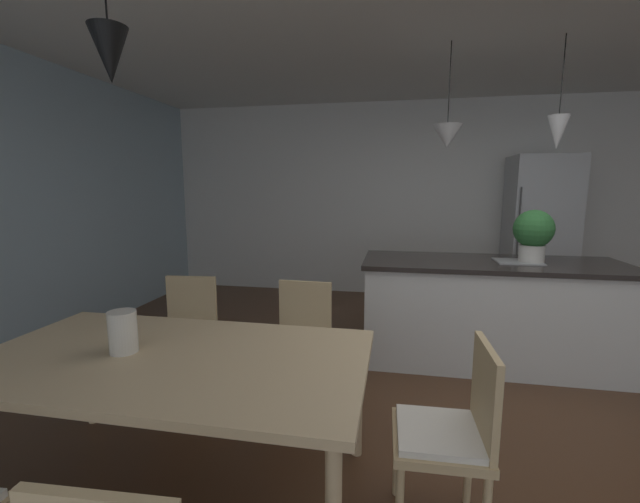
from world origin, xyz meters
The scene contains 13 objects.
ground_plane centered at (0.00, 0.00, -0.02)m, with size 10.00×8.40×0.04m, color #4C301E.
wall_back_kitchen centered at (0.00, 3.26, 1.35)m, with size 10.00×0.12×2.70m, color silver.
dining_table centered at (-1.83, -0.92, 0.66)m, with size 1.89×1.04×0.72m.
chair_far_left centered at (-2.26, -0.04, 0.47)m, with size 0.43×0.43×0.87m.
chair_far_right centered at (-1.40, -0.04, 0.47)m, with size 0.42×0.42×0.87m.
chair_kitchen_end centered at (-0.52, -0.92, 0.47)m, with size 0.41×0.41×0.87m.
kitchen_island centered at (0.04, 1.00, 0.46)m, with size 2.18×0.86×0.91m.
refrigerator centered at (0.99, 2.86, 0.96)m, with size 0.75×0.67×1.92m.
pendant_over_table centered at (-2.00, -0.99, 2.08)m, with size 0.16×0.16×0.74m.
pendant_over_island_main centered at (-0.38, 1.00, 1.95)m, with size 0.24×0.24×0.84m.
pendant_over_island_aux centered at (0.47, 1.00, 1.96)m, with size 0.16×0.16×0.87m.
potted_plant_on_island centered at (0.35, 1.00, 1.15)m, with size 0.32×0.32×0.44m.
vase_on_dining_table centered at (-2.08, -0.94, 0.82)m, with size 0.13×0.13×0.21m.
Camera 1 is at (-0.78, -2.61, 1.52)m, focal length 22.61 mm.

